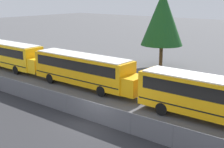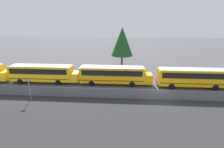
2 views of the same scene
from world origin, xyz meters
TOP-DOWN VIEW (x-y plane):
  - ground_plane at (0.00, 0.00)m, footprint 200.00×200.00m
  - road_strip at (0.00, -6.00)m, footprint 125.78×12.00m
  - fence at (0.00, -0.00)m, footprint 91.85×0.07m
  - school_bus_1 at (-19.79, 5.91)m, footprint 12.77×2.55m
  - school_bus_2 at (-6.79, 5.89)m, footprint 12.77×2.55m
  - school_bus_3 at (6.74, 5.37)m, footprint 12.77×2.55m
  - street_sign at (-18.40, -1.29)m, footprint 0.70×0.09m
  - tree_1 at (-5.61, 18.79)m, footprint 5.24×5.24m

SIDE VIEW (x-z plane):
  - ground_plane at x=0.00m, z-range 0.00..0.00m
  - road_strip at x=0.00m, z-range 0.00..0.01m
  - fence at x=0.00m, z-range 0.02..1.52m
  - street_sign at x=-18.40m, z-range 0.09..3.00m
  - school_bus_1 at x=-19.79m, z-range 0.31..3.56m
  - school_bus_2 at x=-6.79m, z-range 0.31..3.56m
  - school_bus_3 at x=6.74m, z-range 0.31..3.56m
  - tree_1 at x=-5.61m, z-range 1.38..10.97m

